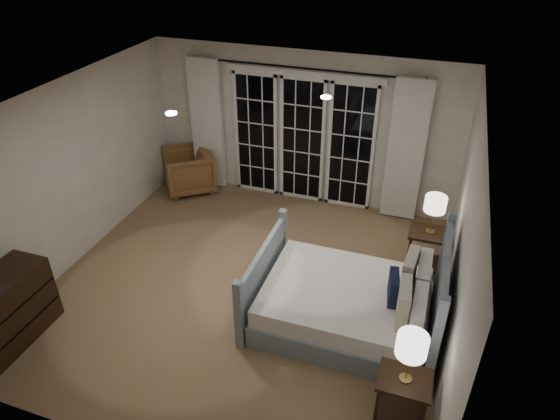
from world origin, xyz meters
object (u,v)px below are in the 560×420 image
(lamp_right, at_px, (435,204))
(dresser, at_px, (1,314))
(bed, at_px, (350,303))
(nightstand_right, at_px, (427,246))
(lamp_left, at_px, (412,346))
(armchair, at_px, (189,170))
(nightstand_left, at_px, (402,395))

(lamp_right, xyz_separation_m, dresser, (-4.41, -2.83, -0.68))
(bed, xyz_separation_m, nightstand_right, (0.76, 1.27, 0.13))
(bed, bearing_deg, nightstand_right, 59.09)
(bed, relative_size, lamp_left, 3.90)
(lamp_right, distance_m, dresser, 5.28)
(armchair, bearing_deg, lamp_right, 39.34)
(nightstand_right, height_order, lamp_right, lamp_right)
(nightstand_right, bearing_deg, lamp_left, -90.51)
(nightstand_right, bearing_deg, nightstand_left, -90.51)
(nightstand_left, xyz_separation_m, lamp_left, (0.00, -0.00, 0.65))
(nightstand_right, distance_m, dresser, 5.24)
(lamp_left, height_order, lamp_right, lamp_right)
(lamp_left, distance_m, dresser, 4.45)
(nightstand_left, xyz_separation_m, armchair, (-4.09, 3.53, -0.05))
(nightstand_right, distance_m, lamp_left, 2.54)
(bed, xyz_separation_m, lamp_left, (0.74, -1.19, 0.76))
(lamp_left, height_order, armchair, lamp_left)
(armchair, bearing_deg, bed, 18.98)
(nightstand_left, relative_size, armchair, 0.78)
(nightstand_right, bearing_deg, bed, -120.91)
(lamp_right, relative_size, armchair, 0.65)
(lamp_right, bearing_deg, dresser, -147.33)
(nightstand_left, bearing_deg, lamp_right, 89.49)
(dresser, bearing_deg, bed, 23.09)
(nightstand_left, height_order, lamp_left, lamp_left)
(bed, bearing_deg, dresser, -156.91)
(nightstand_left, bearing_deg, armchair, 139.19)
(lamp_left, relative_size, armchair, 0.66)
(lamp_right, height_order, dresser, lamp_right)
(bed, distance_m, armchair, 4.09)
(nightstand_left, xyz_separation_m, lamp_right, (0.02, 2.46, 0.68))
(bed, bearing_deg, lamp_left, -58.10)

